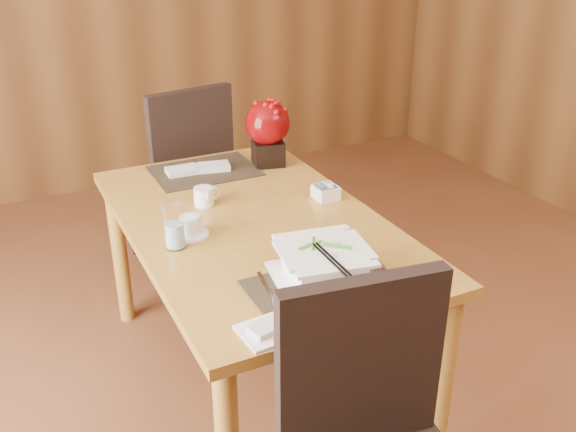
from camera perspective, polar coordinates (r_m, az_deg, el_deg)
name	(u,v)px	position (r m, az deg, el deg)	size (l,w,h in m)	color
dining_table	(254,243)	(2.46, -3.00, -2.39)	(0.90, 1.50, 0.75)	#AC7C30
placemat_near	(325,290)	(1.98, 3.35, -6.55)	(0.45, 0.33, 0.01)	black
placemat_far	(205,171)	(2.88, -7.43, 4.00)	(0.45, 0.33, 0.01)	black
soup_setting	(324,266)	(1.99, 3.20, -4.46)	(0.34, 0.34, 0.12)	white
coffee_cup	(190,227)	(2.31, -8.71, -1.00)	(0.13, 0.13, 0.07)	white
water_glass	(174,225)	(2.21, -10.08, -0.82)	(0.07, 0.07, 0.17)	white
creamer_jug	(204,196)	(2.54, -7.49, 1.74)	(0.10, 0.10, 0.07)	white
sugar_caddy	(326,192)	(2.58, 3.37, 2.11)	(0.09, 0.09, 0.05)	white
berry_decor	(268,129)	(2.89, -1.82, 7.74)	(0.20, 0.20, 0.30)	black
napkins_far	(200,168)	(2.87, -7.79, 4.22)	(0.28, 0.10, 0.02)	silver
bread_plate	(266,332)	(1.79, -1.95, -10.26)	(0.14, 0.14, 0.01)	white
far_chair	(183,168)	(3.43, -9.33, 4.22)	(0.55, 0.55, 1.02)	black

